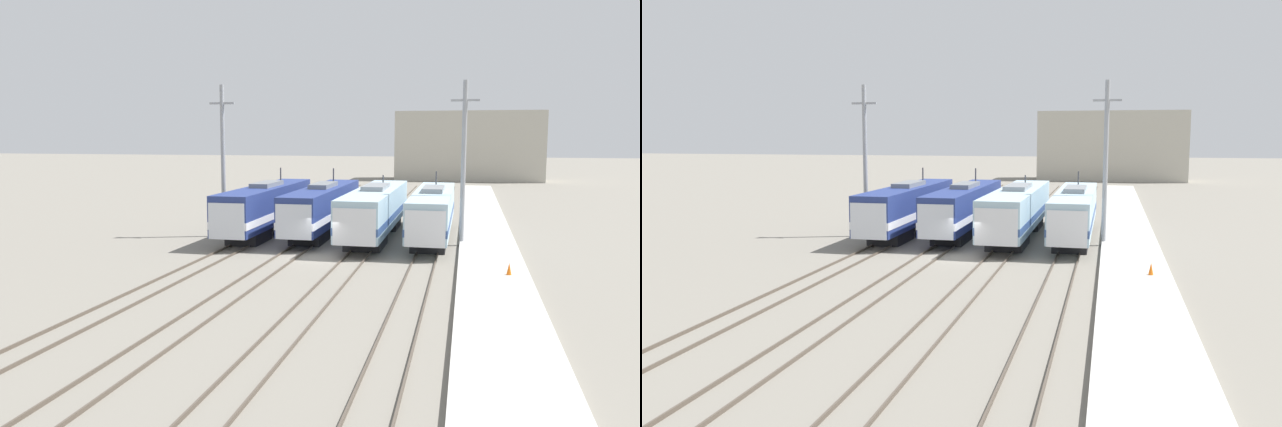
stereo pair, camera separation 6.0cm
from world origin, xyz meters
TOP-DOWN VIEW (x-y plane):
  - ground_plane at (0.00, 0.00)m, footprint 400.00×400.00m
  - rail_pair_far_left at (-6.76, 0.00)m, footprint 1.51×120.00m
  - rail_pair_center_left at (-2.25, 0.00)m, footprint 1.51×120.00m
  - rail_pair_center_right at (2.25, 0.00)m, footprint 1.51×120.00m
  - rail_pair_far_right at (6.76, 0.00)m, footprint 1.51×120.00m
  - locomotive_far_left at (-6.76, 8.69)m, footprint 2.88×18.04m
  - locomotive_center_left at (-2.25, 9.94)m, footprint 2.82×18.37m
  - locomotive_center_right at (2.25, 8.99)m, footprint 3.14×19.63m
  - locomotive_far_right at (6.76, 9.13)m, footprint 2.87×18.85m
  - catenary_tower_left at (-9.67, 7.05)m, footprint 2.04×0.35m
  - catenary_tower_right at (9.01, 7.05)m, footprint 2.04×0.35m
  - platform at (10.90, 0.00)m, footprint 4.00×120.00m
  - traffic_cone at (11.73, -3.82)m, footprint 0.28×0.28m
  - depot_building at (9.43, 76.84)m, footprint 25.78×9.54m

SIDE VIEW (x-z plane):
  - ground_plane at x=0.00m, z-range 0.00..0.00m
  - rail_pair_far_left at x=-6.76m, z-range 0.00..0.15m
  - rail_pair_center_left at x=-2.25m, z-range 0.00..0.15m
  - rail_pair_center_right at x=2.25m, z-range 0.00..0.15m
  - rail_pair_far_right at x=6.76m, z-range 0.00..0.15m
  - platform at x=10.90m, z-range 0.00..0.33m
  - traffic_cone at x=11.73m, z-range 0.33..1.03m
  - locomotive_far_right at x=6.76m, z-range -0.42..4.66m
  - locomotive_center_left at x=-2.25m, z-range -0.44..4.75m
  - locomotive_center_right at x=2.25m, z-range -0.19..4.51m
  - locomotive_far_left at x=-6.76m, z-range -0.43..4.83m
  - depot_building at x=9.43m, z-range 0.00..12.35m
  - catenary_tower_left at x=-9.67m, z-range 0.16..12.20m
  - catenary_tower_right at x=9.01m, z-range 0.16..12.20m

